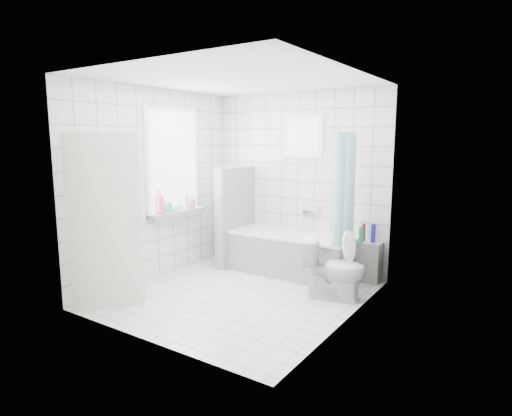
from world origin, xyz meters
The scene contains 19 objects.
ground centered at (0.00, 0.00, 0.00)m, with size 3.00×3.00×0.00m, color white.
ceiling centered at (0.00, 0.00, 2.60)m, with size 3.00×3.00×0.00m, color white.
wall_back centered at (0.00, 1.50, 1.30)m, with size 2.80×0.02×2.60m, color white.
wall_front centered at (0.00, -1.50, 1.30)m, with size 2.80×0.02×2.60m, color white.
wall_left centered at (-1.40, 0.00, 1.30)m, with size 0.02×3.00×2.60m, color white.
wall_right centered at (1.40, 0.00, 1.30)m, with size 0.02×3.00×2.60m, color white.
window_left centered at (-1.35, 0.30, 1.60)m, with size 0.01×0.90×1.40m, color white.
window_back centered at (0.10, 1.46, 1.95)m, with size 0.50×0.01×0.50m, color white.
window_sill centered at (-1.31, 0.30, 0.86)m, with size 0.18×1.02×0.08m, color white.
door centered at (-1.01, -1.16, 1.00)m, with size 0.04×0.80×2.00m, color silver.
bathtub centered at (0.12, 1.13, 0.29)m, with size 1.79×0.77×0.58m.
partition_wall centered at (-0.84, 1.07, 0.75)m, with size 0.15×0.85×1.50m, color white.
tiled_ledge centered at (1.13, 1.38, 0.28)m, with size 0.40×0.24×0.55m, color white.
toilet centered at (1.03, 0.53, 0.38)m, with size 0.42×0.74×0.75m, color white.
curtain_rod centered at (0.95, 1.10, 2.00)m, with size 0.02×0.02×0.80m, color silver.
shower_curtain centered at (0.95, 0.97, 1.10)m, with size 0.14×0.48×1.78m, color #44B0C9, non-canonical shape.
tub_faucet centered at (0.22, 1.46, 0.85)m, with size 0.18×0.06×0.06m, color silver.
sill_bottles centered at (-1.30, 0.23, 1.03)m, with size 0.20×0.77×0.33m.
ledge_bottles centered at (1.12, 1.36, 0.67)m, with size 0.20×0.17×0.25m.
Camera 1 is at (2.98, -4.14, 1.92)m, focal length 30.00 mm.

